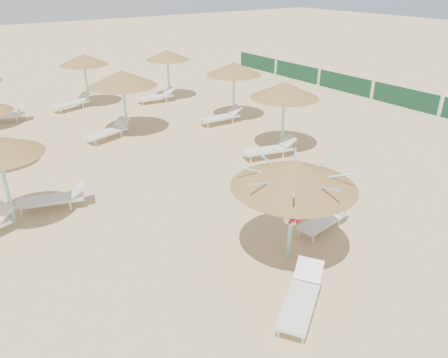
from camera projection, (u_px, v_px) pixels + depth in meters
ground at (285, 250)px, 11.17m from camera, size 120.00×120.00×0.00m
main_palapa at (294, 174)px, 9.92m from camera, size 2.93×2.93×2.62m
lounger_main_a at (302, 297)px, 9.06m from camera, size 1.98×1.57×0.72m
lounger_main_b at (325, 218)px, 12.00m from camera, size 1.85×0.76×0.65m
palapa_field at (110, 81)px, 18.18m from camera, size 14.33×13.31×2.72m
windbreak_fence at (345, 83)px, 25.63m from camera, size 0.08×19.84×1.10m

